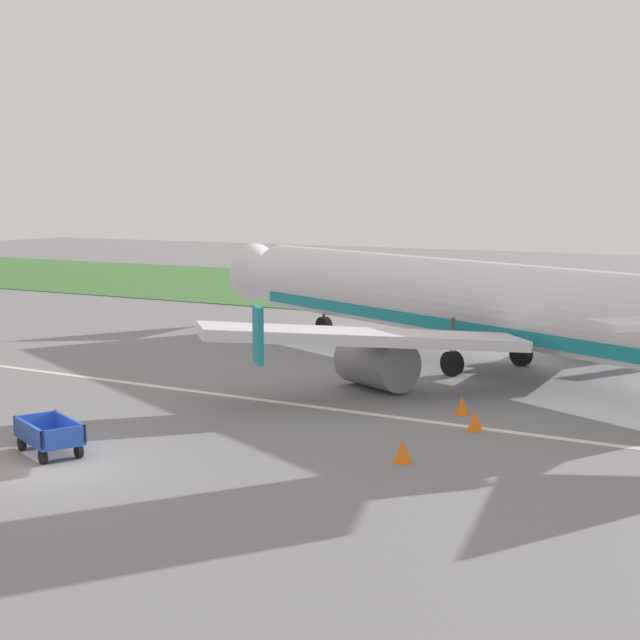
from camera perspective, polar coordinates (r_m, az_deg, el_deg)
name	(u,v)px	position (r m, az deg, el deg)	size (l,w,h in m)	color
ground_plane	(50,469)	(29.50, -15.85, -8.56)	(220.00, 220.00, 0.00)	slate
grass_strip	(552,301)	(73.61, 13.73, 1.10)	(220.00, 28.00, 0.06)	#3D7033
apron_stripe	(258,399)	(37.70, -3.73, -4.77)	(120.00, 0.36, 0.01)	silver
airplane	(466,301)	(45.01, 8.74, 1.11)	(35.53, 29.18, 11.34)	silver
baggage_cart_second_in_row	(49,435)	(30.96, -15.89, -6.64)	(3.55, 2.29, 1.07)	#234CB2
traffic_cone_near_plane	(403,451)	(29.05, 4.96, -7.81)	(0.54, 0.54, 0.72)	orange
traffic_cone_mid_apron	(475,421)	(33.13, 9.26, -5.97)	(0.53, 0.53, 0.70)	orange
traffic_cone_by_carts	(462,405)	(35.46, 8.49, -5.07)	(0.52, 0.52, 0.68)	orange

